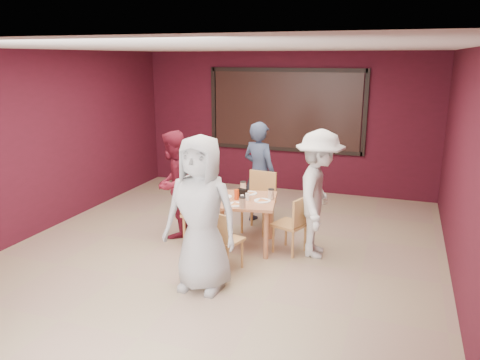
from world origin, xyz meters
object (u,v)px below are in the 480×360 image
(diner_back, at_px, (259,173))
(diner_right, at_px, (319,194))
(chair_back, at_px, (260,198))
(chair_left, at_px, (194,207))
(chair_right, at_px, (294,222))
(diner_front, at_px, (201,214))
(chair_front, at_px, (222,238))
(diner_left, at_px, (174,184))
(dining_table, at_px, (243,205))

(diner_back, xyz_separation_m, diner_right, (1.16, -1.02, 0.04))
(chair_back, distance_m, chair_left, 1.11)
(chair_back, height_order, chair_left, chair_left)
(chair_right, xyz_separation_m, diner_front, (-0.79, -1.36, 0.46))
(chair_front, bearing_deg, chair_back, 89.69)
(diner_left, distance_m, diner_right, 2.21)
(dining_table, xyz_separation_m, chair_back, (0.02, 0.75, -0.11))
(chair_left, bearing_deg, chair_back, 46.47)
(diner_left, bearing_deg, diner_right, 84.65)
(chair_back, xyz_separation_m, diner_front, (-0.07, -2.08, 0.40))
(chair_right, relative_size, diner_back, 0.49)
(dining_table, relative_size, chair_front, 1.33)
(chair_left, bearing_deg, diner_front, -61.28)
(chair_front, relative_size, diner_right, 0.46)
(chair_front, bearing_deg, diner_right, 41.72)
(dining_table, bearing_deg, diner_back, 95.01)
(diner_left, bearing_deg, diner_front, 32.60)
(chair_right, height_order, diner_right, diner_right)
(chair_left, height_order, diner_back, diner_back)
(dining_table, bearing_deg, diner_right, 4.53)
(dining_table, relative_size, diner_left, 0.67)
(diner_back, bearing_deg, diner_right, 160.60)
(chair_right, height_order, diner_front, diner_front)
(chair_right, bearing_deg, diner_left, 177.80)
(chair_left, distance_m, diner_left, 0.51)
(chair_left, relative_size, diner_back, 0.56)
(dining_table, distance_m, chair_back, 0.76)
(diner_right, bearing_deg, diner_back, 44.31)
(diner_back, distance_m, diner_left, 1.45)
(dining_table, xyz_separation_m, diner_back, (-0.10, 1.10, 0.20))
(chair_back, xyz_separation_m, diner_back, (-0.12, 0.35, 0.31))
(chair_front, bearing_deg, chair_left, 133.57)
(chair_back, height_order, diner_back, diner_back)
(diner_left, bearing_deg, chair_right, 82.84)
(diner_front, relative_size, diner_left, 1.14)
(diner_right, bearing_deg, chair_right, 95.93)
(chair_back, relative_size, chair_left, 0.99)
(chair_left, height_order, diner_left, diner_left)
(dining_table, height_order, diner_left, diner_left)
(chair_front, height_order, diner_left, diner_left)
(diner_back, relative_size, diner_right, 0.96)
(diner_front, bearing_deg, diner_back, 91.74)
(chair_left, xyz_separation_m, diner_left, (-0.40, 0.16, 0.28))
(diner_back, bearing_deg, diner_front, 113.05)
(diner_left, bearing_deg, diner_back, 128.70)
(chair_front, xyz_separation_m, diner_right, (1.05, 0.94, 0.42))
(diner_front, relative_size, diner_back, 1.10)
(chair_back, xyz_separation_m, chair_left, (-0.77, -0.81, 0.01))
(chair_back, relative_size, chair_right, 1.13)
(diner_front, relative_size, diner_right, 1.05)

